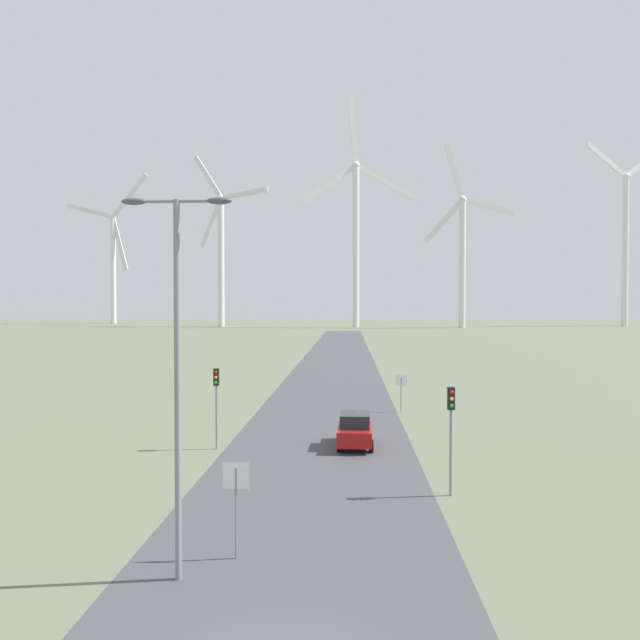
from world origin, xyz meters
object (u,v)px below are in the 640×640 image
at_px(wind_turbine_center, 356,228).
at_px(traffic_light_post_near_right, 451,417).
at_px(wind_turbine_far_left, 113,256).
at_px(streetlamp, 177,344).
at_px(traffic_light_post_near_left, 216,390).
at_px(wind_turbine_far_right, 625,235).
at_px(car_approaching, 355,430).
at_px(wind_turbine_right, 462,248).
at_px(stop_sign_near, 236,491).
at_px(stop_sign_far, 401,386).
at_px(wind_turbine_left, 221,247).

bearing_deg(wind_turbine_center, traffic_light_post_near_right, -89.49).
relative_size(wind_turbine_far_left, wind_turbine_center, 0.76).
xyz_separation_m(streetlamp, traffic_light_post_near_left, (-2.27, 15.59, -3.46)).
bearing_deg(wind_turbine_far_right, wind_turbine_center, -171.39).
relative_size(car_approaching, wind_turbine_center, 0.05).
bearing_deg(wind_turbine_right, wind_turbine_center, 171.10).
relative_size(traffic_light_post_near_left, wind_turbine_far_left, 0.07).
distance_m(traffic_light_post_near_right, wind_turbine_far_right, 225.20).
distance_m(streetlamp, wind_turbine_far_right, 235.76).
relative_size(stop_sign_near, stop_sign_far, 1.10).
xyz_separation_m(wind_turbine_center, wind_turbine_right, (34.91, -5.47, -7.49)).
bearing_deg(stop_sign_near, traffic_light_post_near_left, 104.38).
relative_size(car_approaching, wind_turbine_far_right, 0.06).
bearing_deg(stop_sign_far, wind_turbine_center, 90.45).
relative_size(stop_sign_near, wind_turbine_far_left, 0.05).
distance_m(car_approaching, wind_turbine_left, 190.52).
distance_m(streetlamp, wind_turbine_left, 204.69).
bearing_deg(stop_sign_near, traffic_light_post_near_right, 41.18).
distance_m(traffic_light_post_near_left, wind_turbine_left, 189.47).
distance_m(stop_sign_far, car_approaching, 11.53).
relative_size(wind_turbine_left, wind_turbine_far_right, 0.93).
height_order(traffic_light_post_near_right, car_approaching, traffic_light_post_near_right).
height_order(stop_sign_far, wind_turbine_center, wind_turbine_center).
relative_size(streetlamp, wind_turbine_left, 0.17).
bearing_deg(traffic_light_post_near_left, wind_turbine_left, 101.57).
height_order(stop_sign_far, wind_turbine_right, wind_turbine_right).
distance_m(wind_turbine_far_left, wind_turbine_left, 58.97).
relative_size(stop_sign_far, wind_turbine_far_left, 0.04).
xyz_separation_m(stop_sign_near, wind_turbine_center, (5.79, 194.36, 31.70)).
relative_size(traffic_light_post_near_left, wind_turbine_far_right, 0.07).
height_order(stop_sign_far, car_approaching, stop_sign_far).
xyz_separation_m(traffic_light_post_near_left, wind_turbine_right, (44.32, 174.78, 23.13)).
distance_m(traffic_light_post_near_right, wind_turbine_left, 199.25).
distance_m(traffic_light_post_near_left, traffic_light_post_near_right, 13.43).
xyz_separation_m(car_approaching, wind_turbine_far_left, (-95.32, 213.94, 26.33)).
height_order(stop_sign_near, traffic_light_post_near_right, traffic_light_post_near_right).
height_order(stop_sign_near, wind_turbine_far_right, wind_turbine_far_right).
bearing_deg(streetlamp, traffic_light_post_near_left, 98.27).
relative_size(wind_turbine_far_left, wind_turbine_left, 0.98).
xyz_separation_m(car_approaching, wind_turbine_left, (-45.02, 183.17, 26.78)).
height_order(stop_sign_near, traffic_light_post_near_left, traffic_light_post_near_left).
distance_m(car_approaching, wind_turbine_right, 179.58).
relative_size(stop_sign_near, wind_turbine_left, 0.05).
bearing_deg(wind_turbine_center, streetlamp, -92.09).
xyz_separation_m(streetlamp, wind_turbine_center, (7.14, 195.83, 27.16)).
height_order(traffic_light_post_near_left, car_approaching, traffic_light_post_near_left).
bearing_deg(streetlamp, wind_turbine_center, 87.91).
relative_size(stop_sign_far, traffic_light_post_near_left, 0.62).
relative_size(traffic_light_post_near_right, wind_turbine_far_right, 0.07).
xyz_separation_m(traffic_light_post_near_right, wind_turbine_far_right, (94.40, 202.36, 29.22)).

